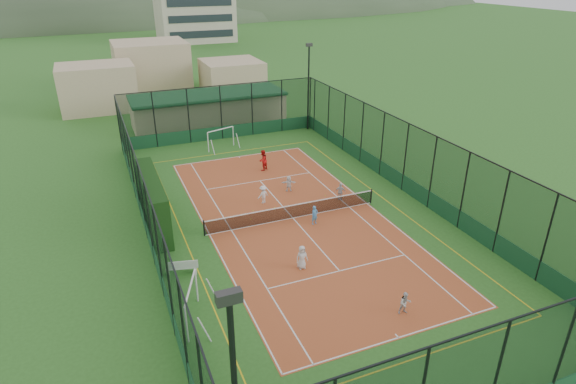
# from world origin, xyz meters

# --- Properties ---
(ground) EXTENTS (300.00, 300.00, 0.00)m
(ground) POSITION_xyz_m (0.00, 0.00, 0.00)
(ground) COLOR #2C6020
(ground) RESTS_ON ground
(court_slab) EXTENTS (11.17, 23.97, 0.01)m
(court_slab) POSITION_xyz_m (0.00, 0.00, 0.01)
(court_slab) COLOR #AE4C26
(court_slab) RESTS_ON ground
(tennis_net) EXTENTS (11.67, 0.12, 1.06)m
(tennis_net) POSITION_xyz_m (0.00, 0.00, 0.53)
(tennis_net) COLOR black
(tennis_net) RESTS_ON ground
(perimeter_fence) EXTENTS (18.12, 34.12, 5.00)m
(perimeter_fence) POSITION_xyz_m (0.00, 0.00, 2.50)
(perimeter_fence) COLOR black
(perimeter_fence) RESTS_ON ground
(floodlight_ne) EXTENTS (0.60, 0.26, 8.25)m
(floodlight_ne) POSITION_xyz_m (8.60, 16.60, 4.12)
(floodlight_ne) COLOR black
(floodlight_ne) RESTS_ON ground
(clubhouse) EXTENTS (15.20, 7.20, 3.15)m
(clubhouse) POSITION_xyz_m (0.00, 22.00, 1.57)
(clubhouse) COLOR tan
(clubhouse) RESTS_ON ground
(distant_hills) EXTENTS (200.00, 60.00, 24.00)m
(distant_hills) POSITION_xyz_m (0.00, 150.00, 0.00)
(distant_hills) COLOR #384C33
(distant_hills) RESTS_ON ground
(hedge_left) EXTENTS (1.09, 7.24, 3.17)m
(hedge_left) POSITION_xyz_m (-8.30, 2.59, 1.58)
(hedge_left) COLOR black
(hedge_left) RESTS_ON ground
(white_bench) EXTENTS (1.70, 0.81, 0.92)m
(white_bench) POSITION_xyz_m (-7.80, -3.47, 0.46)
(white_bench) COLOR white
(white_bench) RESTS_ON ground
(futsal_goal_near) EXTENTS (2.99, 1.82, 1.86)m
(futsal_goal_near) POSITION_xyz_m (-8.06, -7.32, 0.93)
(futsal_goal_near) COLOR white
(futsal_goal_near) RESTS_ON ground
(futsal_goal_far) EXTENTS (2.86, 1.65, 1.77)m
(futsal_goal_far) POSITION_xyz_m (-0.82, 14.40, 0.89)
(futsal_goal_far) COLOR white
(futsal_goal_far) RESTS_ON ground
(child_near_left) EXTENTS (0.66, 0.43, 1.35)m
(child_near_left) POSITION_xyz_m (-1.75, -5.36, 0.69)
(child_near_left) COLOR silver
(child_near_left) RESTS_ON court_slab
(child_near_mid) EXTENTS (0.51, 0.40, 1.24)m
(child_near_mid) POSITION_xyz_m (0.96, -1.20, 0.63)
(child_near_mid) COLOR #4B97D6
(child_near_mid) RESTS_ON court_slab
(child_near_right) EXTENTS (0.62, 0.52, 1.16)m
(child_near_right) POSITION_xyz_m (1.18, -10.59, 0.59)
(child_near_right) COLOR silver
(child_near_right) RESTS_ON court_slab
(child_far_left) EXTENTS (0.93, 0.70, 1.28)m
(child_far_left) POSITION_xyz_m (-1.03, 2.80, 0.65)
(child_far_left) COLOR white
(child_far_left) RESTS_ON court_slab
(child_far_right) EXTENTS (0.78, 0.65, 1.24)m
(child_far_right) POSITION_xyz_m (4.06, 1.20, 0.63)
(child_far_right) COLOR silver
(child_far_right) RESTS_ON court_slab
(child_far_back) EXTENTS (1.11, 0.64, 1.14)m
(child_far_back) POSITION_xyz_m (1.33, 3.93, 0.58)
(child_far_back) COLOR white
(child_far_back) RESTS_ON court_slab
(coach) EXTENTS (1.02, 0.98, 1.67)m
(coach) POSITION_xyz_m (0.93, 8.31, 0.84)
(coach) COLOR red
(coach) RESTS_ON court_slab
(tennis_balls) EXTENTS (6.06, 1.39, 0.07)m
(tennis_balls) POSITION_xyz_m (-0.01, 1.61, 0.04)
(tennis_balls) COLOR #CCE033
(tennis_balls) RESTS_ON court_slab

